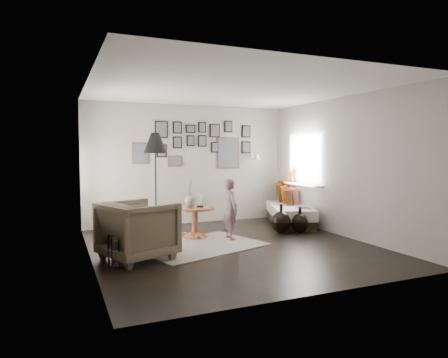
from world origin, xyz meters
name	(u,v)px	position (x,y,z in m)	size (l,w,h in m)	color
ground	(233,247)	(0.00, 0.00, 0.00)	(4.80, 4.80, 0.00)	black
wall_back	(188,164)	(0.00, 2.40, 1.30)	(4.50, 4.50, 0.00)	gray
wall_front	(323,178)	(0.00, -2.40, 1.30)	(4.50, 4.50, 0.00)	gray
wall_left	(89,172)	(-2.25, 0.00, 1.30)	(4.80, 4.80, 0.00)	gray
wall_right	(343,167)	(2.25, 0.00, 1.30)	(4.80, 4.80, 0.00)	gray
ceiling	(233,89)	(0.00, 0.00, 2.60)	(4.80, 4.80, 0.00)	white
door_left	(85,183)	(-2.23, 1.20, 1.05)	(0.00, 2.14, 2.14)	white
window_right	(299,182)	(2.18, 1.34, 0.93)	(0.15, 1.32, 1.30)	white
gallery_wall	(201,144)	(0.29, 2.38, 1.74)	(2.74, 0.03, 1.08)	brown
wall_sconce	(257,157)	(1.55, 2.13, 1.46)	(0.18, 0.36, 0.16)	white
rug	(200,246)	(-0.49, 0.25, 0.01)	(2.02, 1.41, 0.01)	silver
pedestal_table	(195,224)	(-0.36, 0.92, 0.26)	(0.72, 0.72, 0.56)	brown
vase	(190,199)	(-0.44, 0.94, 0.72)	(0.20, 0.20, 0.51)	black
candles	(200,200)	(-0.25, 0.92, 0.69)	(0.12, 0.12, 0.27)	black
daybed	(288,210)	(2.00, 1.51, 0.29)	(1.43, 2.01, 0.91)	black
magazine_on_daybed	(304,208)	(2.00, 0.87, 0.43)	(0.21, 0.28, 0.01)	black
armchair	(138,230)	(-1.60, -0.17, 0.44)	(0.93, 0.96, 0.87)	brown
armchair_cushion	(139,226)	(-1.57, -0.12, 0.48)	(0.39, 0.39, 0.10)	beige
floor_lamp	(155,147)	(-0.92, 1.58, 1.68)	(0.45, 0.45, 1.94)	black
magazine_basket	(120,250)	(-1.88, -0.34, 0.21)	(0.36, 0.36, 0.42)	black
demijohn_large	(281,222)	(1.31, 0.64, 0.22)	(0.37, 0.37, 0.56)	black
demijohn_small	(300,223)	(1.66, 0.52, 0.19)	(0.33, 0.33, 0.51)	black
child	(230,209)	(0.18, 0.52, 0.55)	(0.40, 0.26, 1.10)	#6E5657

